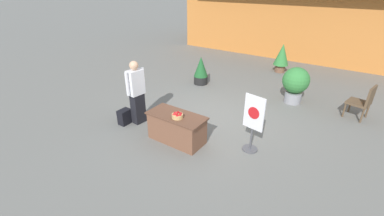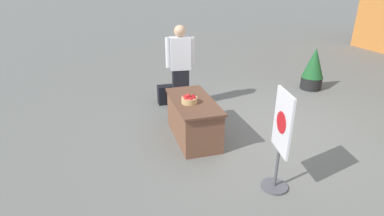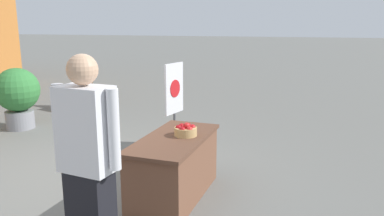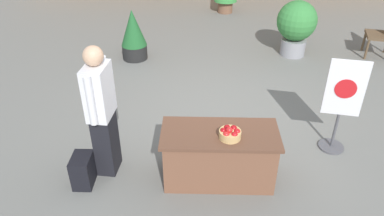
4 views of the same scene
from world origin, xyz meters
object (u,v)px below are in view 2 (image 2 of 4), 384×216
apple_basket (189,99)px  person_visitor (180,67)px  potted_plant_near_right (313,69)px  poster_board (280,140)px  backpack (165,95)px  display_table (193,119)px

apple_basket → person_visitor: bearing=171.4°
person_visitor → potted_plant_near_right: bearing=98.7°
poster_board → potted_plant_near_right: size_ratio=1.31×
backpack → potted_plant_near_right: 3.82m
backpack → poster_board: bearing=13.8°
backpack → poster_board: 3.52m
potted_plant_near_right → backpack: bearing=-90.8°
person_visitor → backpack: 0.80m
apple_basket → potted_plant_near_right: bearing=115.3°
apple_basket → person_visitor: (-1.57, 0.24, 0.13)m
backpack → potted_plant_near_right: bearing=89.2°
backpack → poster_board: poster_board is taller
person_visitor → poster_board: 3.17m
apple_basket → person_visitor: 1.59m
display_table → apple_basket: 0.45m
display_table → potted_plant_near_right: size_ratio=1.36×
apple_basket → display_table: bearing=137.8°
person_visitor → potted_plant_near_right: (-0.20, 3.51, -0.37)m
backpack → potted_plant_near_right: (0.05, 3.81, 0.33)m
potted_plant_near_right → apple_basket: bearing=-64.7°
backpack → poster_board: size_ratio=0.30×
potted_plant_near_right → person_visitor: bearing=-86.7°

